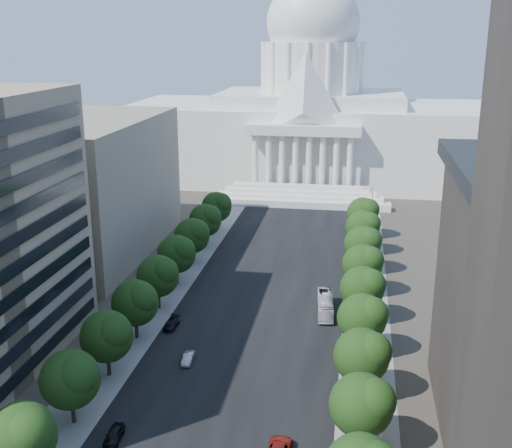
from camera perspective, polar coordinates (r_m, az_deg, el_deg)
The scene contains 31 objects.
road_asphalt at distance 130.75m, azimuth 1.37°, elevation -4.80°, with size 30.00×260.00×0.01m, color black.
sidewalk_left at distance 134.46m, azimuth -6.70°, elevation -4.30°, with size 8.00×260.00×0.02m, color gray.
sidewalk_right at distance 129.76m, azimuth 9.75°, elevation -5.22°, with size 8.00×260.00×0.02m, color gray.
capitol at distance 217.90m, azimuth 4.87°, elevation 9.25°, with size 120.00×56.00×73.00m.
office_block_left_far at distance 149.25m, azimuth -16.64°, elevation 3.25°, with size 38.00×52.00×30.00m, color gray.
tree_l_b at distance 76.32m, azimuth -19.96°, elevation -17.26°, with size 7.79×7.60×9.97m.
tree_l_c at distance 85.29m, azimuth -16.05°, elevation -13.05°, with size 7.79×7.60×9.97m.
tree_l_d at distance 94.94m, azimuth -13.00°, elevation -9.62°, with size 7.79×7.60×9.97m.
tree_l_e at distance 105.07m, azimuth -10.57°, elevation -6.82°, with size 7.79×7.60×9.97m.
tree_l_f at distance 115.56m, azimuth -8.60°, elevation -4.51°, with size 7.79×7.60×9.97m.
tree_l_g at distance 126.32m, azimuth -6.97°, elevation -2.59°, with size 7.79×7.60×9.97m.
tree_l_h at distance 137.28m, azimuth -5.60°, elevation -0.96°, with size 7.79×7.60×9.97m.
tree_l_i at distance 148.40m, azimuth -4.43°, elevation 0.42°, with size 7.79×7.60×9.97m.
tree_l_j at distance 159.66m, azimuth -3.43°, elevation 1.60°, with size 7.79×7.60×9.97m.
tree_r_c at distance 78.24m, azimuth 9.60°, elevation -15.49°, with size 7.79×7.60×9.97m.
tree_r_d at distance 88.66m, azimuth 9.59°, elevation -11.39°, with size 7.79×7.60×9.97m.
tree_r_e at distance 99.43m, azimuth 9.59°, elevation -8.16°, with size 7.79×7.60×9.97m.
tree_r_f at distance 110.46m, azimuth 9.59°, elevation -5.58°, with size 7.79×7.60×9.97m.
tree_r_g at distance 121.67m, azimuth 9.59°, elevation -3.46°, with size 7.79×7.60×9.97m.
tree_r_h at distance 133.02m, azimuth 9.59°, elevation -1.70°, with size 7.79×7.60×9.97m.
tree_r_i at distance 144.47m, azimuth 9.59°, elevation -0.22°, with size 7.79×7.60×9.97m.
tree_r_j at distance 156.01m, azimuth 9.59°, elevation 1.04°, with size 7.79×7.60×9.97m.
streetlight_b at distance 77.95m, azimuth 10.77°, elevation -16.24°, with size 2.61×0.44×9.00m.
streetlight_c at distance 99.91m, azimuth 10.48°, elevation -8.49°, with size 2.61×0.44×9.00m.
streetlight_d at distance 123.04m, azimuth 10.31°, elevation -3.58°, with size 2.61×0.44×9.00m.
streetlight_e at distance 146.78m, azimuth 10.19°, elevation -0.24°, with size 2.61×0.44×9.00m.
streetlight_f at distance 170.88m, azimuth 10.10°, elevation 2.16°, with size 2.61×0.44×9.00m.
car_dark_a at distance 84.04m, azimuth -12.50°, elevation -17.82°, with size 1.79×4.46×1.52m, color black.
car_silver at distance 99.27m, azimuth -6.05°, elevation -11.79°, with size 1.41×4.04×1.33m, color #A1A4A8.
car_dark_b at distance 110.28m, azimuth -7.53°, elevation -8.79°, with size 1.92×4.73×1.37m, color black.
city_bus at distance 115.02m, azimuth 6.18°, elevation -7.16°, with size 2.59×11.08×3.09m, color silver.
Camera 1 is at (16.35, -30.62, 47.75)m, focal length 45.00 mm.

